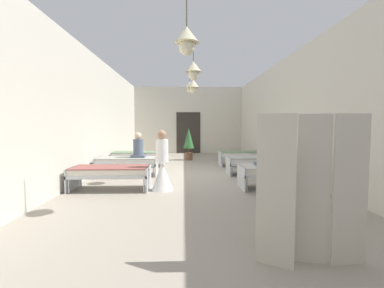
% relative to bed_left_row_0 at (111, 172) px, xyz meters
% --- Properties ---
extents(ground_plane, '(6.88, 14.49, 0.10)m').
position_rel_bed_left_row_0_xyz_m(ground_plane, '(2.09, 1.90, -0.49)').
color(ground_plane, '#9E9384').
extents(room_shell, '(6.68, 14.09, 3.88)m').
position_rel_bed_left_row_0_xyz_m(room_shell, '(2.09, 3.29, 1.51)').
color(room_shell, beige).
rests_on(room_shell, ground).
extents(bed_left_row_0, '(1.90, 0.84, 0.57)m').
position_rel_bed_left_row_0_xyz_m(bed_left_row_0, '(0.00, 0.00, 0.00)').
color(bed_left_row_0, '#B7BCC1').
rests_on(bed_left_row_0, ground).
extents(bed_right_row_0, '(1.90, 0.84, 0.57)m').
position_rel_bed_left_row_0_xyz_m(bed_right_row_0, '(4.18, 0.00, 0.00)').
color(bed_right_row_0, '#B7BCC1').
rests_on(bed_right_row_0, ground).
extents(bed_left_row_1, '(1.90, 0.84, 0.57)m').
position_rel_bed_left_row_0_xyz_m(bed_left_row_1, '(0.00, 1.90, 0.00)').
color(bed_left_row_1, '#B7BCC1').
rests_on(bed_left_row_1, ground).
extents(bed_right_row_1, '(1.90, 0.84, 0.57)m').
position_rel_bed_left_row_0_xyz_m(bed_right_row_1, '(4.18, 1.90, 0.00)').
color(bed_right_row_1, '#B7BCC1').
rests_on(bed_right_row_1, ground).
extents(bed_left_row_2, '(1.90, 0.84, 0.57)m').
position_rel_bed_left_row_0_xyz_m(bed_left_row_2, '(0.00, 3.80, 0.00)').
color(bed_left_row_2, '#B7BCC1').
rests_on(bed_left_row_2, ground).
extents(bed_right_row_2, '(1.90, 0.84, 0.57)m').
position_rel_bed_left_row_0_xyz_m(bed_right_row_2, '(4.18, 3.80, 0.00)').
color(bed_right_row_2, '#B7BCC1').
rests_on(bed_right_row_2, ground).
extents(nurse_near_aisle, '(0.52, 0.52, 1.49)m').
position_rel_bed_left_row_0_xyz_m(nurse_near_aisle, '(1.28, -0.10, 0.09)').
color(nurse_near_aisle, white).
rests_on(nurse_near_aisle, ground).
extents(patient_seated_primary, '(0.44, 0.44, 0.80)m').
position_rel_bed_left_row_0_xyz_m(patient_seated_primary, '(3.83, -0.01, 0.43)').
color(patient_seated_primary, '#515B70').
rests_on(patient_seated_primary, bed_right_row_0).
extents(patient_seated_secondary, '(0.44, 0.44, 0.80)m').
position_rel_bed_left_row_0_xyz_m(patient_seated_secondary, '(0.35, 1.94, 0.43)').
color(patient_seated_secondary, '#515B70').
rests_on(patient_seated_secondary, bed_left_row_1).
extents(potted_plant, '(0.49, 0.49, 1.50)m').
position_rel_bed_left_row_0_xyz_m(potted_plant, '(2.05, 5.69, 0.43)').
color(potted_plant, brown).
rests_on(potted_plant, ground).
extents(privacy_screen, '(1.24, 0.23, 1.70)m').
position_rel_bed_left_row_0_xyz_m(privacy_screen, '(3.23, -3.60, 0.41)').
color(privacy_screen, '#BCB29E').
rests_on(privacy_screen, ground).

